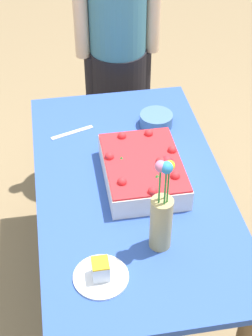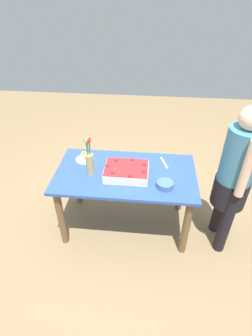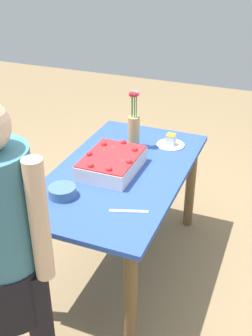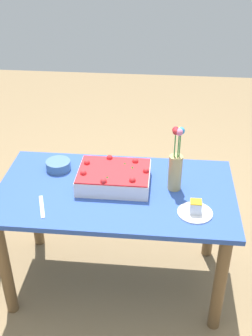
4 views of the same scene
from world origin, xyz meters
TOP-DOWN VIEW (x-y plane):
  - ground_plane at (0.00, 0.00)m, footprint 8.00×8.00m
  - dining_table at (0.00, 0.00)m, footprint 1.36×0.76m
  - sheet_cake at (-0.01, 0.05)m, footprint 0.41×0.30m
  - serving_plate_with_slice at (0.44, -0.18)m, footprint 0.19×0.19m
  - cake_knife at (-0.38, -0.20)m, footprint 0.08×0.20m
  - flower_vase at (0.33, 0.04)m, footprint 0.08×0.08m
  - fruit_bowl at (-0.38, 0.18)m, footprint 0.15×0.15m
  - person_standing at (-0.98, 0.10)m, footprint 0.31×0.45m

SIDE VIEW (x-z plane):
  - ground_plane at x=0.00m, z-range 0.00..0.00m
  - dining_table at x=0.00m, z-range 0.24..0.96m
  - cake_knife at x=-0.38m, z-range 0.72..0.73m
  - serving_plate_with_slice at x=0.44m, z-range 0.71..0.78m
  - fruit_bowl at x=-0.38m, z-range 0.72..0.78m
  - sheet_cake at x=-0.01m, z-range 0.71..0.83m
  - person_standing at x=-0.98m, z-range 0.11..1.60m
  - flower_vase at x=0.33m, z-range 0.68..1.07m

